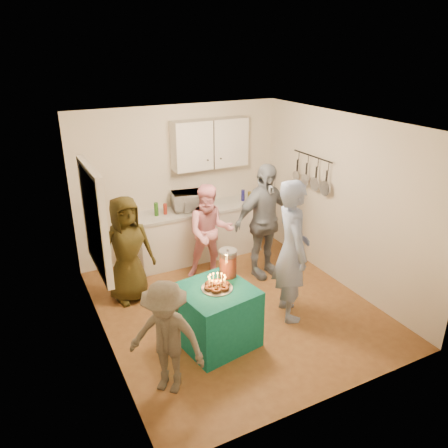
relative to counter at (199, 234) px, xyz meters
name	(u,v)px	position (x,y,z in m)	size (l,w,h in m)	color
floor	(235,306)	(-0.20, -1.70, -0.43)	(4.00, 4.00, 0.00)	brown
ceiling	(237,123)	(-0.20, -1.70, 2.17)	(4.00, 4.00, 0.00)	white
back_wall	(180,183)	(-0.20, 0.30, 0.87)	(3.60, 3.60, 0.00)	silver
left_wall	(98,249)	(-2.00, -1.70, 0.87)	(4.00, 4.00, 0.00)	silver
right_wall	(342,202)	(1.60, -1.70, 0.87)	(4.00, 4.00, 0.00)	silver
window_night	(93,220)	(-1.97, -1.40, 1.12)	(0.04, 1.00, 1.20)	black
counter	(199,234)	(0.00, 0.00, 0.00)	(2.20, 0.58, 0.86)	white
countertop	(199,209)	(0.00, 0.00, 0.46)	(2.24, 0.62, 0.05)	beige
upper_cabinet	(210,144)	(0.30, 0.15, 1.52)	(1.30, 0.30, 0.80)	white
pot_rack	(310,172)	(1.52, -1.00, 1.17)	(0.12, 1.00, 0.60)	black
microwave	(189,201)	(-0.16, 0.00, 0.63)	(0.55, 0.38, 0.31)	white
party_table	(216,316)	(-0.79, -2.28, -0.05)	(0.85, 0.85, 0.76)	#0F685B
donut_cake	(217,282)	(-0.77, -2.29, 0.42)	(0.38, 0.38, 0.18)	#381C0C
punch_jar	(228,264)	(-0.51, -2.07, 0.50)	(0.22, 0.22, 0.34)	red
man_birthday	(292,251)	(0.37, -2.19, 0.54)	(0.71, 0.47, 1.94)	#899AC7
woman_back_left	(127,250)	(-1.46, -0.80, 0.36)	(0.77, 0.50, 1.58)	brown
woman_back_center	(210,232)	(-0.13, -0.73, 0.34)	(0.75, 0.58, 1.54)	pink
woman_back_right	(264,221)	(0.65, -1.05, 0.49)	(1.08, 0.45, 1.84)	#0E1C31
child_near_left	(166,338)	(-1.60, -2.78, 0.23)	(0.85, 0.49, 1.31)	#504940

